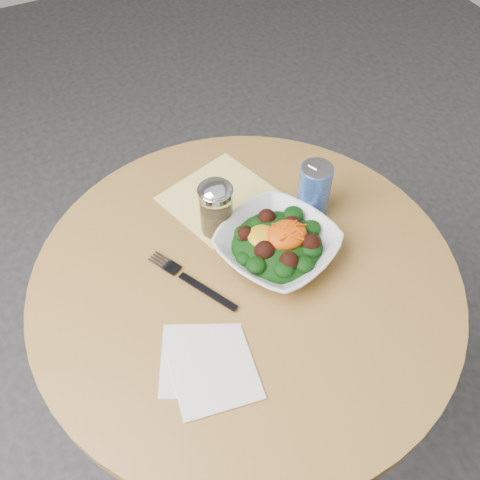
{
  "coord_description": "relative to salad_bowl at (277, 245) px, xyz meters",
  "views": [
    {
      "loc": [
        -0.3,
        -0.58,
        1.66
      ],
      "look_at": [
        0.01,
        0.05,
        0.81
      ],
      "focal_mm": 40.0,
      "sensor_mm": 36.0,
      "label": 1
    }
  ],
  "objects": [
    {
      "name": "spice_shaker",
      "position": [
        -0.08,
        0.12,
        0.03
      ],
      "size": [
        0.08,
        0.08,
        0.14
      ],
      "color": "silver",
      "rests_on": "table"
    },
    {
      "name": "salad_bowl",
      "position": [
        0.0,
        0.0,
        0.0
      ],
      "size": [
        0.31,
        0.31,
        0.09
      ],
      "color": "silver",
      "rests_on": "table"
    },
    {
      "name": "paper_napkins",
      "position": [
        -0.24,
        -0.17,
        -0.03
      ],
      "size": [
        0.2,
        0.22,
        0.0
      ],
      "color": "silver",
      "rests_on": "table"
    },
    {
      "name": "beverage_can",
      "position": [
        0.13,
        0.08,
        0.03
      ],
      "size": [
        0.07,
        0.07,
        0.14
      ],
      "color": "navy",
      "rests_on": "table"
    },
    {
      "name": "cloth_napkin",
      "position": [
        -0.04,
        0.21,
        -0.03
      ],
      "size": [
        0.28,
        0.27,
        0.0
      ],
      "primitive_type": "cube",
      "rotation": [
        0.0,
        0.0,
        0.3
      ],
      "color": "yellow",
      "rests_on": "table"
    },
    {
      "name": "table",
      "position": [
        -0.08,
        -0.02,
        -0.23
      ],
      "size": [
        0.9,
        0.9,
        0.75
      ],
      "color": "black",
      "rests_on": "ground"
    },
    {
      "name": "fork",
      "position": [
        -0.2,
        0.02,
        -0.03
      ],
      "size": [
        0.12,
        0.21,
        0.0
      ],
      "color": "black",
      "rests_on": "table"
    },
    {
      "name": "ground",
      "position": [
        -0.08,
        -0.02,
        -0.78
      ],
      "size": [
        6.0,
        6.0,
        0.0
      ],
      "primitive_type": "plane",
      "color": "#29292B",
      "rests_on": "ground"
    }
  ]
}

